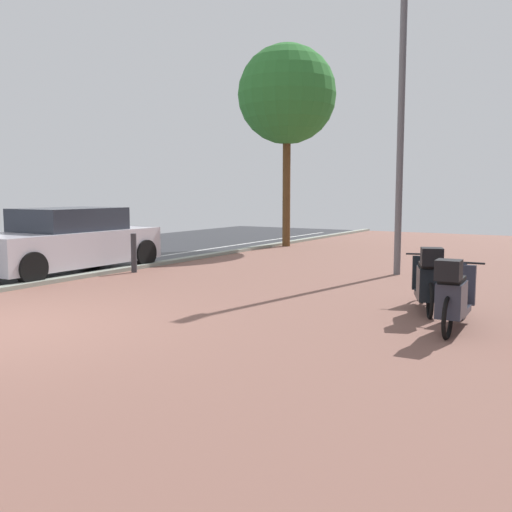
% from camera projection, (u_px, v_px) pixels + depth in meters
% --- Properties ---
extents(ground, '(21.00, 40.00, 0.13)m').
position_uv_depth(ground, '(69.00, 348.00, 6.59)').
color(ground, '#26272C').
extents(scooter_mid, '(0.83, 1.60, 1.00)m').
position_uv_depth(scooter_mid, '(428.00, 281.00, 8.33)').
color(scooter_mid, black).
rests_on(scooter_mid, ground).
extents(scooter_extra, '(0.52, 1.70, 0.96)m').
position_uv_depth(scooter_extra, '(454.00, 296.00, 7.21)').
color(scooter_extra, black).
rests_on(scooter_extra, ground).
extents(parked_car_near, '(1.92, 4.13, 1.37)m').
position_uv_depth(parked_car_near, '(66.00, 242.00, 12.52)').
color(parked_car_near, silver).
rests_on(parked_car_near, ground).
extents(lamp_post, '(0.20, 0.52, 5.93)m').
position_uv_depth(lamp_post, '(401.00, 114.00, 11.83)').
color(lamp_post, slate).
rests_on(lamp_post, ground).
extents(street_tree, '(3.02, 3.02, 6.19)m').
position_uv_depth(street_tree, '(287.00, 95.00, 17.90)').
color(street_tree, brown).
rests_on(street_tree, ground).
extents(bollard_far, '(0.12, 0.12, 0.83)m').
position_uv_depth(bollard_far, '(134.00, 253.00, 12.45)').
color(bollard_far, '#38383D').
rests_on(bollard_far, ground).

